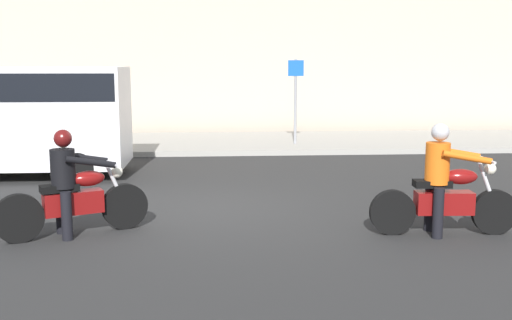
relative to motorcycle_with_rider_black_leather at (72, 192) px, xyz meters
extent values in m
plane|color=#272727|center=(1.83, 1.45, -0.63)|extent=(80.00, 80.00, 0.00)
cube|color=#99968E|center=(1.83, 9.45, -0.56)|extent=(40.00, 4.40, 0.14)
cylinder|color=black|center=(0.69, 0.31, -0.29)|extent=(0.67, 0.39, 0.68)
cylinder|color=black|center=(-0.66, -0.30, -0.29)|extent=(0.67, 0.39, 0.68)
cylinder|color=silver|center=(0.58, 0.26, 0.04)|extent=(0.33, 0.19, 0.73)
cube|color=maroon|center=(0.01, 0.00, -0.15)|extent=(0.86, 0.59, 0.32)
ellipsoid|color=maroon|center=(0.21, 0.09, 0.18)|extent=(0.54, 0.42, 0.22)
cube|color=black|center=(-0.15, -0.07, 0.08)|extent=(0.57, 0.43, 0.10)
cylinder|color=silver|center=(0.52, 0.24, 0.38)|extent=(0.33, 0.65, 0.04)
sphere|color=silver|center=(0.59, 0.27, 0.24)|extent=(0.17, 0.17, 0.17)
cylinder|color=silver|center=(-0.33, 0.02, -0.27)|extent=(0.67, 0.35, 0.07)
cylinder|color=black|center=(-0.03, -0.24, -0.28)|extent=(0.20, 0.20, 0.69)
cylinder|color=black|center=(-0.20, 0.13, -0.28)|extent=(0.20, 0.20, 0.69)
cylinder|color=black|center=(-0.10, -0.05, 0.35)|extent=(0.45, 0.45, 0.55)
cylinder|color=black|center=(0.30, -0.10, 0.45)|extent=(0.67, 0.37, 0.23)
cylinder|color=black|center=(0.12, 0.30, 0.45)|extent=(0.67, 0.37, 0.23)
sphere|color=tan|center=(-0.08, -0.04, 0.74)|extent=(0.20, 0.20, 0.20)
sphere|color=#510F0F|center=(-0.08, -0.04, 0.77)|extent=(0.25, 0.25, 0.25)
cylinder|color=black|center=(6.02, -0.36, -0.30)|extent=(0.66, 0.16, 0.65)
cylinder|color=black|center=(4.55, -0.27, -0.30)|extent=(0.66, 0.16, 0.65)
cylinder|color=silver|center=(5.90, -0.35, 0.08)|extent=(0.38, 0.08, 0.83)
cube|color=maroon|center=(5.29, -0.31, -0.16)|extent=(0.82, 0.32, 0.32)
ellipsoid|color=maroon|center=(5.51, -0.33, 0.21)|extent=(0.49, 0.27, 0.22)
cube|color=black|center=(5.11, -0.30, 0.11)|extent=(0.53, 0.27, 0.10)
cylinder|color=silver|center=(5.84, -0.35, 0.47)|extent=(0.08, 0.70, 0.04)
sphere|color=silver|center=(5.92, -0.35, 0.33)|extent=(0.17, 0.17, 0.17)
cylinder|color=silver|center=(5.00, -0.14, -0.28)|extent=(0.70, 0.11, 0.07)
cylinder|color=black|center=(5.14, -0.51, -0.27)|extent=(0.16, 0.16, 0.72)
cylinder|color=black|center=(5.16, -0.11, -0.27)|extent=(0.16, 0.16, 0.72)
cylinder|color=orange|center=(5.17, -0.31, 0.41)|extent=(0.36, 0.36, 0.59)
cylinder|color=orange|center=(5.49, -0.55, 0.53)|extent=(0.69, 0.13, 0.21)
cylinder|color=orange|center=(5.52, -0.11, 0.53)|extent=(0.69, 0.13, 0.21)
sphere|color=tan|center=(5.19, -0.31, 0.82)|extent=(0.20, 0.20, 0.20)
sphere|color=#B7B7BC|center=(5.19, -0.31, 0.85)|extent=(0.25, 0.25, 0.25)
cube|color=silver|center=(-2.16, 4.73, 0.67)|extent=(4.55, 1.90, 2.11)
cube|color=black|center=(-2.16, 4.73, 1.32)|extent=(4.42, 1.93, 0.56)
cylinder|color=black|center=(-0.75, 4.73, -0.31)|extent=(0.64, 1.96, 0.64)
cylinder|color=gray|center=(4.34, 8.57, 0.71)|extent=(0.08, 0.08, 2.39)
cube|color=#1959B2|center=(4.34, 8.54, 1.65)|extent=(0.44, 0.03, 0.44)
camera|label=1|loc=(2.01, -8.58, 1.82)|focal=42.68mm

